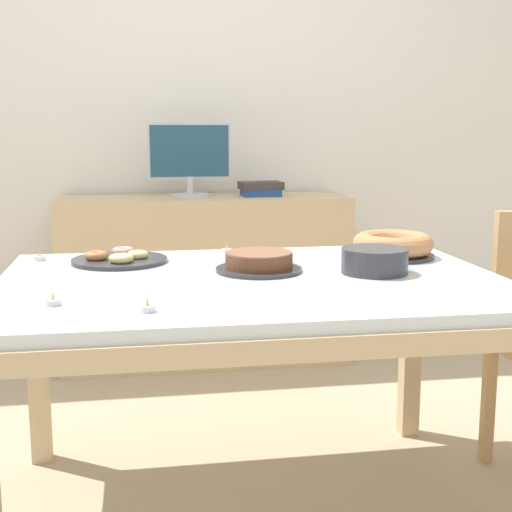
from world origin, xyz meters
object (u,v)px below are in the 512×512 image
at_px(cake_golden_bundt, 393,245).
at_px(tealight_right_edge, 227,250).
at_px(book_stack, 261,189).
at_px(tealight_near_front, 40,258).
at_px(computer_monitor, 190,160).
at_px(tealight_near_cakes, 53,302).
at_px(plate_stack, 374,260).
at_px(tealight_centre, 147,308).
at_px(pastry_platter, 119,259).
at_px(cake_chocolate_round, 259,262).

height_order(cake_golden_bundt, tealight_right_edge, cake_golden_bundt).
bearing_deg(cake_golden_bundt, book_stack, 100.86).
distance_m(cake_golden_bundt, tealight_right_edge, 0.60).
bearing_deg(cake_golden_bundt, tealight_near_front, 173.58).
height_order(computer_monitor, tealight_right_edge, computer_monitor).
height_order(computer_monitor, tealight_near_cakes, computer_monitor).
distance_m(computer_monitor, tealight_near_front, 1.34).
distance_m(book_stack, plate_stack, 1.57).
relative_size(book_stack, tealight_near_cakes, 5.73).
bearing_deg(computer_monitor, tealight_centre, -97.44).
bearing_deg(pastry_platter, computer_monitor, 74.89).
bearing_deg(book_stack, cake_golden_bundt, -79.14).
xyz_separation_m(cake_chocolate_round, tealight_centre, (-0.36, -0.46, -0.02)).
bearing_deg(tealight_near_cakes, computer_monitor, 74.96).
bearing_deg(pastry_platter, tealight_near_cakes, -104.89).
distance_m(book_stack, tealight_centre, 2.04).
bearing_deg(book_stack, pastry_platter, -119.52).
bearing_deg(pastry_platter, book_stack, 60.48).
relative_size(cake_chocolate_round, tealight_centre, 6.92).
xyz_separation_m(cake_chocolate_round, cake_golden_bundt, (0.51, 0.18, 0.01)).
xyz_separation_m(pastry_platter, tealight_near_cakes, (-0.16, -0.58, -0.00)).
relative_size(plate_stack, tealight_centre, 5.25).
bearing_deg(cake_chocolate_round, pastry_platter, 152.67).
relative_size(cake_golden_bundt, plate_stack, 1.39).
bearing_deg(plate_stack, tealight_right_edge, 133.41).
distance_m(tealight_centre, tealight_right_edge, 0.87).
height_order(cake_chocolate_round, tealight_near_front, cake_chocolate_round).
distance_m(book_stack, cake_chocolate_round, 1.51).
xyz_separation_m(pastry_platter, tealight_right_edge, (0.38, 0.13, -0.00)).
bearing_deg(tealight_near_front, cake_chocolate_round, -23.62).
bearing_deg(tealight_right_edge, tealight_centre, -110.27).
bearing_deg(plate_stack, cake_chocolate_round, 166.80).
bearing_deg(tealight_right_edge, tealight_near_front, -176.36).
height_order(book_stack, tealight_near_front, book_stack).
height_order(plate_stack, tealight_near_cakes, plate_stack).
xyz_separation_m(computer_monitor, cake_golden_bundt, (0.62, -1.30, -0.25)).
bearing_deg(computer_monitor, book_stack, 0.22).
relative_size(cake_chocolate_round, tealight_near_cakes, 6.92).
xyz_separation_m(cake_golden_bundt, tealight_near_cakes, (-1.11, -0.53, -0.03)).
xyz_separation_m(book_stack, tealight_near_front, (-0.98, -1.16, -0.13)).
height_order(tealight_centre, tealight_right_edge, same).
bearing_deg(tealight_near_front, pastry_platter, -17.09).
distance_m(cake_golden_bundt, tealight_centre, 1.08).
bearing_deg(tealight_right_edge, tealight_near_cakes, -127.30).
distance_m(computer_monitor, plate_stack, 1.65).
xyz_separation_m(computer_monitor, plate_stack, (0.46, -1.56, -0.25)).
height_order(book_stack, tealight_near_cakes, book_stack).
xyz_separation_m(pastry_platter, tealight_near_front, (-0.27, 0.08, -0.00)).
xyz_separation_m(book_stack, plate_stack, (0.09, -1.56, -0.10)).
relative_size(cake_golden_bundt, pastry_platter, 0.90).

